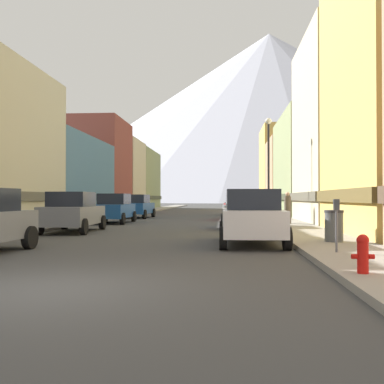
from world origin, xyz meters
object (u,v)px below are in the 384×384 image
car_left_1 (73,212)px  parking_meter_near (336,218)px  car_right_3 (236,205)px  pedestrian_0 (288,209)px  trash_bin_right (334,226)px  car_right_2 (238,207)px  car_left_3 (137,206)px  car_right_0 (251,217)px  car_left_2 (114,208)px  streetlamp_right (269,154)px  car_right_1 (242,210)px  fire_hydrant_near (363,252)px

car_left_1 → parking_meter_near: size_ratio=3.36×
car_right_3 → pedestrian_0: pedestrian_0 is taller
parking_meter_near → trash_bin_right: 2.95m
car_right_2 → car_right_3: size_ratio=1.01×
car_left_3 → pedestrian_0: (10.05, -9.65, 0.03)m
parking_meter_near → car_right_3: bearing=93.8°
car_left_3 → parking_meter_near: (9.55, -22.54, 0.11)m
car_right_3 → parking_meter_near: 29.02m
car_right_0 → car_right_3: 25.76m
car_left_2 → streetlamp_right: bearing=-8.2°
parking_meter_near → trash_bin_right: size_ratio=1.36×
car_right_1 → pedestrian_0: pedestrian_0 is taller
car_left_3 → streetlamp_right: size_ratio=0.76×
car_right_0 → pedestrian_0: bearing=75.8°
car_left_2 → car_right_1: size_ratio=0.99×
car_left_2 → car_right_3: (7.60, 13.62, 0.00)m
car_left_1 → pedestrian_0: pedestrian_0 is taller
parking_meter_near → car_right_1: bearing=99.7°
parking_meter_near → pedestrian_0: 12.90m
car_left_1 → car_right_2: (7.60, 12.00, 0.00)m
car_right_0 → fire_hydrant_near: size_ratio=6.29×
car_left_1 → trash_bin_right: (10.15, -5.19, -0.26)m
parking_meter_near → fire_hydrant_near: bearing=-95.3°
car_left_2 → car_right_0: (7.60, -12.15, 0.00)m
car_right_1 → car_right_3: 17.52m
pedestrian_0 → car_left_3: bearing=136.2°
car_left_1 → car_left_2: bearing=90.0°
car_right_3 → parking_meter_near: car_right_3 is taller
streetlamp_right → pedestrian_0: bearing=-51.5°
fire_hydrant_near → pedestrian_0: size_ratio=0.42×
car_left_1 → car_right_2: bearing=57.7°
car_left_2 → car_right_0: size_ratio=1.00×
car_right_2 → trash_bin_right: (2.55, -17.19, -0.26)m
car_left_3 → car_right_3: same height
car_right_3 → fire_hydrant_near: 32.23m
streetlamp_right → car_left_1: bearing=-146.9°
car_right_0 → car_right_2: same height
car_left_3 → pedestrian_0: pedestrian_0 is taller
car_left_3 → car_right_3: bearing=40.1°
car_right_2 → streetlamp_right: 6.95m
car_left_1 → car_right_2: same height
parking_meter_near → trash_bin_right: parking_meter_near is taller
car_left_3 → trash_bin_right: size_ratio=4.55×
car_left_3 → streetlamp_right: streetlamp_right is taller
car_left_3 → pedestrian_0: 13.93m
car_left_2 → parking_meter_near: 18.07m
car_left_3 → fire_hydrant_near: bearing=-70.3°
car_left_1 → pedestrian_0: (10.05, 4.84, 0.03)m
car_right_3 → streetlamp_right: 15.32m
car_right_2 → parking_meter_near: size_ratio=3.37×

